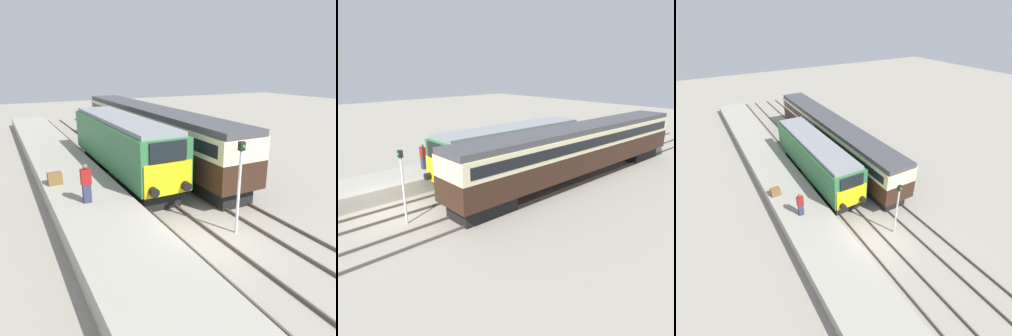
{
  "view_description": "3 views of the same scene",
  "coord_description": "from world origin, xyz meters",
  "views": [
    {
      "loc": [
        -6.69,
        -9.52,
        6.75
      ],
      "look_at": [
        0.0,
        3.18,
        2.31
      ],
      "focal_mm": 35.0,
      "sensor_mm": 36.0,
      "label": 1
    },
    {
      "loc": [
        16.72,
        -6.31,
        7.89
      ],
      "look_at": [
        1.7,
        7.18,
        1.6
      ],
      "focal_mm": 35.0,
      "sensor_mm": 36.0,
      "label": 2
    },
    {
      "loc": [
        -8.08,
        -9.66,
        13.37
      ],
      "look_at": [
        1.7,
        7.18,
        1.6
      ],
      "focal_mm": 28.0,
      "sensor_mm": 36.0,
      "label": 3
    }
  ],
  "objects": [
    {
      "name": "locomotive",
      "position": [
        0.0,
        9.27,
        2.13
      ],
      "size": [
        2.7,
        12.69,
        3.85
      ],
      "color": "black",
      "rests_on": "ground_plane"
    },
    {
      "name": "person_on_platform",
      "position": [
        -3.57,
        4.1,
        1.86
      ],
      "size": [
        0.44,
        0.26,
        1.79
      ],
      "color": "#2D334C",
      "rests_on": "platform_left"
    },
    {
      "name": "rails_near_track",
      "position": [
        0.0,
        5.0,
        0.07
      ],
      "size": [
        1.51,
        60.0,
        0.14
      ],
      "color": "#4C4238",
      "rests_on": "ground_plane"
    },
    {
      "name": "luggage_crate",
      "position": [
        -4.43,
        7.25,
        1.27
      ],
      "size": [
        0.7,
        0.56,
        0.6
      ],
      "color": "brown",
      "rests_on": "platform_left"
    },
    {
      "name": "platform_left",
      "position": [
        -3.3,
        8.0,
        0.48
      ],
      "size": [
        3.5,
        50.0,
        0.97
      ],
      "color": "#9E998C",
      "rests_on": "ground_plane"
    },
    {
      "name": "ground_plane",
      "position": [
        0.0,
        0.0,
        0.0
      ],
      "size": [
        120.0,
        120.0,
        0.0
      ],
      "primitive_type": "plane",
      "color": "gray"
    },
    {
      "name": "passenger_carriage",
      "position": [
        3.4,
        12.68,
        2.42
      ],
      "size": [
        2.75,
        21.89,
        3.94
      ],
      "color": "black",
      "rests_on": "ground_plane"
    },
    {
      "name": "rails_far_track",
      "position": [
        3.4,
        5.0,
        0.07
      ],
      "size": [
        1.5,
        60.0,
        0.14
      ],
      "color": "#4C4238",
      "rests_on": "ground_plane"
    },
    {
      "name": "signal_post",
      "position": [
        1.7,
        0.19,
        2.35
      ],
      "size": [
        0.24,
        0.28,
        3.96
      ],
      "color": "silver",
      "rests_on": "ground_plane"
    }
  ]
}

